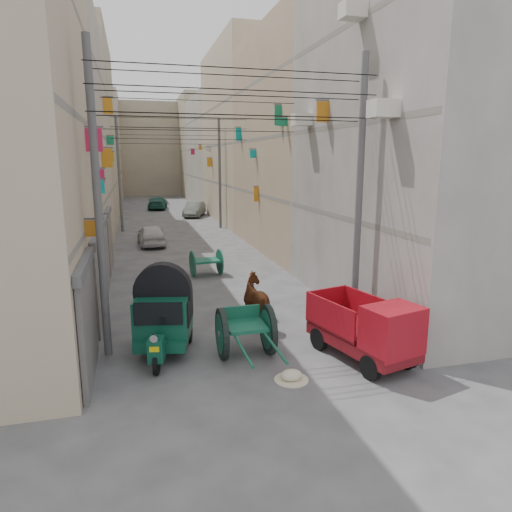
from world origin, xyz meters
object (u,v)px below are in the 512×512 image
object	(u,v)px
mini_truck	(371,333)
feed_sack	(291,375)
distant_car_white	(151,235)
distant_car_grey	(194,209)
horse	(261,301)
second_cart	(206,262)
auto_rickshaw	(164,313)
distant_car_green	(158,203)
tonga_cart	(246,331)

from	to	relation	value
mini_truck	feed_sack	world-z (taller)	mini_truck
mini_truck	distant_car_white	xyz separation A→B (m)	(-4.68, 18.24, -0.18)
distant_car_grey	horse	bearing A→B (deg)	-74.90
second_cart	mini_truck	bearing A→B (deg)	-80.86
auto_rickshaw	second_cart	xyz separation A→B (m)	(2.37, 7.94, -0.48)
second_cart	auto_rickshaw	bearing A→B (deg)	-112.07
second_cart	horse	distance (m)	6.76
auto_rickshaw	distant_car_green	bearing A→B (deg)	99.80
horse	distant_car_green	size ratio (longest dim) A/B	0.42
mini_truck	feed_sack	bearing A→B (deg)	174.19
tonga_cart	second_cart	size ratio (longest dim) A/B	2.11
feed_sack	distant_car_green	size ratio (longest dim) A/B	0.11
distant_car_white	distant_car_grey	bearing A→B (deg)	-110.84
mini_truck	horse	size ratio (longest dim) A/B	1.76
auto_rickshaw	horse	bearing A→B (deg)	34.54
horse	distant_car_green	bearing A→B (deg)	-101.12
auto_rickshaw	horse	world-z (taller)	auto_rickshaw
distant_car_green	horse	bearing A→B (deg)	98.89
feed_sack	distant_car_grey	world-z (taller)	distant_car_grey
distant_car_white	feed_sack	bearing A→B (deg)	94.62
feed_sack	distant_car_grey	distance (m)	32.19
second_cart	feed_sack	xyz separation A→B (m)	(0.39, -10.39, -0.49)
auto_rickshaw	distant_car_grey	distance (m)	30.05
tonga_cart	mini_truck	size ratio (longest dim) A/B	0.91
second_cart	horse	xyz separation A→B (m)	(0.65, -6.72, 0.17)
feed_sack	distant_car_grey	bearing A→B (deg)	86.53
mini_truck	second_cart	size ratio (longest dim) A/B	2.33
auto_rickshaw	distant_car_white	distance (m)	16.12
second_cart	distant_car_grey	bearing A→B (deg)	78.46
distant_car_green	mini_truck	bearing A→B (deg)	101.59
feed_sack	horse	bearing A→B (deg)	85.87
distant_car_grey	feed_sack	bearing A→B (deg)	-74.98
feed_sack	distant_car_green	bearing A→B (deg)	91.37
distant_car_grey	second_cart	bearing A→B (deg)	-77.64
tonga_cart	distant_car_green	distance (m)	37.80
distant_car_white	auto_rickshaw	bearing A→B (deg)	85.99
auto_rickshaw	horse	xyz separation A→B (m)	(3.02, 1.22, -0.31)
auto_rickshaw	distant_car_green	size ratio (longest dim) A/B	0.61
feed_sack	horse	distance (m)	3.74
tonga_cart	mini_truck	distance (m)	3.22
distant_car_white	distant_car_green	xyz separation A→B (m)	(1.50, 20.86, 0.01)
horse	mini_truck	bearing A→B (deg)	107.37
tonga_cart	distant_car_white	bearing A→B (deg)	96.15
auto_rickshaw	mini_truck	world-z (taller)	auto_rickshaw
feed_sack	distant_car_green	distance (m)	39.43
mini_truck	second_cart	xyz separation A→B (m)	(-2.62, 10.07, -0.20)
second_cart	distant_car_grey	size ratio (longest dim) A/B	0.35
mini_truck	distant_car_green	distance (m)	39.22
mini_truck	feed_sack	size ratio (longest dim) A/B	6.48
second_cart	distant_car_green	distance (m)	29.03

